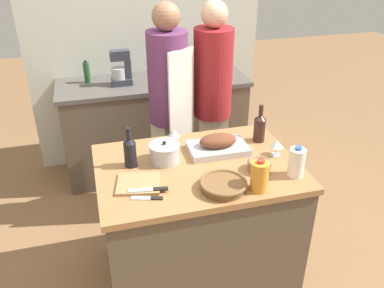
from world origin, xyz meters
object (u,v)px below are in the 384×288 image
knife_paring (148,198)px  stand_mixer (121,70)px  wicker_basket (223,185)px  wine_glass_left (174,134)px  knife_chef (150,190)px  roasting_pan (218,145)px  wine_bottle_dark (130,151)px  person_cook_guest (212,98)px  condiment_bottle_extra (185,74)px  wine_bottle_green (260,127)px  juice_jug (260,176)px  person_cook_aproned (169,104)px  milk_jug (297,162)px  wine_glass_right (277,144)px  condiment_bottle_short (207,67)px  cutting_board (139,184)px  stock_pot (165,153)px  mixing_bowl (259,165)px  condiment_bottle_tall (87,72)px

knife_paring → stand_mixer: stand_mixer is taller
wicker_basket → knife_paring: 0.42m
wine_glass_left → knife_chef: 0.58m
roasting_pan → wine_glass_left: size_ratio=3.60×
wine_bottle_dark → person_cook_guest: (0.76, 0.75, -0.04)m
condiment_bottle_extra → stand_mixer: bearing=174.9°
wicker_basket → wine_bottle_dark: bearing=140.3°
stand_mixer → person_cook_guest: 0.91m
wine_bottle_green → wine_bottle_dark: 0.89m
juice_jug → person_cook_aproned: size_ratio=0.11×
milk_jug → wine_glass_right: (-0.01, 0.25, -0.01)m
wine_glass_left → condiment_bottle_short: condiment_bottle_short is taller
condiment_bottle_short → milk_jug: bearing=-90.5°
roasting_pan → condiment_bottle_short: condiment_bottle_short is taller
cutting_board → stand_mixer: size_ratio=0.91×
milk_jug → stand_mixer: 1.93m
stock_pot → condiment_bottle_short: (0.72, 1.48, 0.02)m
juice_jug → condiment_bottle_extra: juice_jug is taller
juice_jug → wine_bottle_green: (0.23, 0.54, 0.01)m
cutting_board → mixing_bowl: (0.72, -0.03, 0.03)m
wicker_basket → person_cook_guest: bearing=75.3°
condiment_bottle_tall → person_cook_guest: bearing=-38.6°
milk_jug → condiment_bottle_tall: size_ratio=0.94×
juice_jug → milk_jug: (0.27, 0.08, 0.00)m
wine_bottle_green → wine_glass_left: (-0.57, 0.11, -0.03)m
mixing_bowl → stand_mixer: 1.76m
wine_glass_right → knife_paring: size_ratio=0.63×
milk_jug → wine_bottle_green: 0.46m
wicker_basket → stand_mixer: 1.81m
stock_pot → wicker_basket: bearing=-56.6°
stock_pot → condiment_bottle_tall: bearing=104.8°
wicker_basket → person_cook_guest: 1.18m
person_cook_guest → condiment_bottle_tall: bearing=146.6°
stock_pot → wine_glass_left: (0.11, 0.21, 0.02)m
wicker_basket → condiment_bottle_extra: bearing=82.7°
wine_bottle_dark → condiment_bottle_short: (0.93, 1.48, -0.02)m
wine_glass_left → condiment_bottle_short: (0.62, 1.27, 0.01)m
wine_bottle_green → roasting_pan: bearing=-168.0°
milk_jug → condiment_bottle_tall: condiment_bottle_tall is taller
knife_paring → wine_bottle_green: bearing=28.6°
knife_chef → person_cook_aproned: 1.09m
milk_jug → condiment_bottle_short: milk_jug is taller
roasting_pan → person_cook_guest: 0.75m
cutting_board → wine_glass_right: size_ratio=2.57×
cutting_board → wine_bottle_green: wine_bottle_green is taller
person_cook_aproned → knife_chef: bearing=-136.7°
milk_jug → juice_jug: bearing=-163.8°
cutting_board → stand_mixer: bearing=86.6°
milk_jug → condiment_bottle_tall: (-1.11, 1.88, 0.03)m
stock_pot → wine_bottle_green: size_ratio=0.73×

